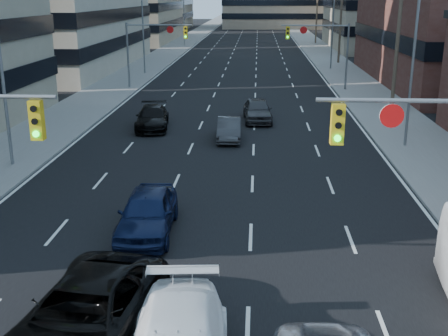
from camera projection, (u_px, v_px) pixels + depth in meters
name	position (u px, v px, depth m)	size (l,w,h in m)	color
road_surface	(250.00, 31.00, 133.03)	(18.00, 300.00, 0.02)	black
sidewalk_left	(202.00, 31.00, 133.65)	(5.00, 300.00, 0.15)	slate
sidewalk_right	(298.00, 31.00, 132.36)	(5.00, 300.00, 0.15)	slate
office_right_far	(403.00, 4.00, 89.51)	(22.00, 28.00, 14.00)	gray
bg_block_right	(389.00, 5.00, 129.45)	(22.00, 22.00, 12.00)	gray
signal_far_left	(152.00, 42.00, 51.15)	(6.09, 0.33, 6.00)	slate
signal_far_right	(322.00, 43.00, 50.28)	(6.09, 0.33, 6.00)	slate
utility_pole_block	(398.00, 33.00, 41.01)	(2.20, 0.28, 11.00)	#4C3D2D
utility_pole_midblock	(341.00, 17.00, 69.61)	(2.20, 0.28, 11.00)	#4C3D2D
utility_pole_distant	(317.00, 10.00, 98.22)	(2.20, 0.28, 11.00)	#4C3D2D
streetlight_left_near	(5.00, 68.00, 27.24)	(2.03, 0.22, 9.00)	slate
streetlight_left_mid	(144.00, 27.00, 60.61)	(2.03, 0.22, 9.00)	slate
streetlight_left_far	(185.00, 15.00, 93.98)	(2.03, 0.22, 9.00)	slate
streetlight_right_near	(410.00, 59.00, 30.85)	(2.03, 0.22, 9.00)	slate
streetlight_right_far	(331.00, 25.00, 64.21)	(2.03, 0.22, 9.00)	slate
black_pickup	(86.00, 315.00, 13.92)	(2.81, 6.10, 1.70)	black
sedan_blue	(147.00, 212.00, 20.55)	(1.93, 4.79, 1.63)	#0D1737
sedan_grey_center	(229.00, 129.00, 33.88)	(1.39, 3.99, 1.32)	#303032
sedan_black_far	(152.00, 118.00, 36.72)	(2.05, 5.03, 1.46)	black
sedan_grey_right	(257.00, 110.00, 38.83)	(1.86, 4.62, 1.57)	#353537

